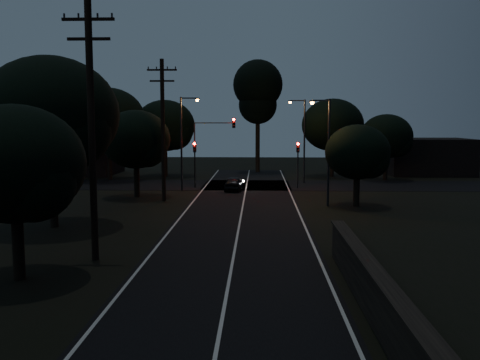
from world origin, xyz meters
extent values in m
cube|color=black|center=(0.00, 22.00, 0.01)|extent=(8.00, 70.00, 0.02)
cube|color=black|center=(0.00, 42.00, 0.01)|extent=(60.00, 8.00, 0.02)
cube|color=beige|center=(0.00, 22.00, 0.03)|extent=(0.12, 70.00, 0.01)
cube|color=beige|center=(-3.75, 22.00, 0.03)|extent=(0.12, 70.00, 0.01)
cube|color=beige|center=(3.75, 22.00, 0.03)|extent=(0.12, 70.00, 0.01)
cube|color=black|center=(4.60, 3.00, 1.55)|extent=(0.55, 26.00, 0.10)
cylinder|color=black|center=(-6.00, 15.00, 5.50)|extent=(0.30, 0.30, 11.00)
cube|color=black|center=(-6.00, 15.00, 10.20)|extent=(2.20, 0.12, 0.12)
cube|color=black|center=(-6.00, 15.00, 9.40)|extent=(1.80, 0.12, 0.12)
cylinder|color=black|center=(-6.00, 32.00, 5.25)|extent=(0.30, 0.30, 10.50)
cube|color=black|center=(-6.00, 32.00, 9.70)|extent=(2.20, 0.12, 0.12)
cube|color=black|center=(-6.00, 32.00, 8.90)|extent=(1.80, 0.12, 0.12)
cylinder|color=black|center=(-8.00, 12.00, 1.23)|extent=(0.44, 0.44, 2.46)
ellipsoid|color=black|center=(-8.00, 12.00, 4.42)|extent=(5.23, 5.23, 4.44)
sphere|color=black|center=(-7.09, 11.48, 3.90)|extent=(3.14, 3.14, 3.14)
cylinder|color=black|center=(-10.50, 22.00, 1.76)|extent=(0.44, 0.44, 3.52)
ellipsoid|color=black|center=(-10.50, 22.00, 6.36)|extent=(7.59, 7.59, 6.45)
sphere|color=black|center=(-9.17, 21.24, 5.61)|extent=(4.56, 4.56, 4.56)
cylinder|color=black|center=(-8.50, 34.00, 1.26)|extent=(0.44, 0.44, 2.53)
ellipsoid|color=black|center=(-8.50, 34.00, 4.55)|extent=(5.40, 5.40, 4.59)
sphere|color=black|center=(-7.56, 33.46, 4.01)|extent=(3.24, 3.24, 3.24)
cylinder|color=black|center=(-9.00, 50.00, 1.51)|extent=(0.44, 0.44, 3.03)
ellipsoid|color=black|center=(-9.00, 50.00, 5.46)|extent=(6.49, 6.49, 5.52)
sphere|color=black|center=(-7.86, 49.35, 4.82)|extent=(3.90, 3.90, 3.90)
cylinder|color=black|center=(-14.00, 46.00, 1.73)|extent=(0.44, 0.44, 3.46)
ellipsoid|color=black|center=(-14.00, 46.00, 6.20)|extent=(7.29, 7.29, 6.20)
sphere|color=black|center=(-12.72, 45.27, 5.47)|extent=(4.37, 4.37, 4.37)
cylinder|color=black|center=(9.00, 50.00, 1.53)|extent=(0.44, 0.44, 3.06)
ellipsoid|color=black|center=(9.00, 50.00, 5.54)|extent=(6.59, 6.59, 5.60)
sphere|color=black|center=(10.15, 49.34, 4.88)|extent=(3.96, 3.96, 3.96)
cylinder|color=black|center=(14.00, 47.00, 1.23)|extent=(0.44, 0.44, 2.46)
ellipsoid|color=black|center=(14.00, 47.00, 4.43)|extent=(5.25, 5.25, 4.46)
sphere|color=black|center=(14.92, 46.48, 3.90)|extent=(3.15, 3.15, 3.15)
cylinder|color=black|center=(8.00, 30.00, 1.07)|extent=(0.44, 0.44, 2.13)
ellipsoid|color=black|center=(8.00, 30.00, 3.83)|extent=(4.53, 4.53, 3.85)
sphere|color=black|center=(8.79, 29.55, 3.38)|extent=(2.72, 2.72, 2.72)
cylinder|color=black|center=(1.00, 55.00, 3.57)|extent=(0.50, 0.50, 7.15)
sphere|color=black|center=(1.00, 55.00, 10.14)|extent=(5.72, 5.72, 5.72)
sphere|color=black|center=(1.00, 55.00, 7.80)|extent=(4.42, 4.42, 4.42)
cube|color=black|center=(-20.00, 52.00, 2.20)|extent=(10.00, 8.00, 4.40)
cube|color=black|center=(20.00, 53.00, 2.00)|extent=(9.00, 7.00, 4.00)
cylinder|color=black|center=(-4.60, 40.00, 1.60)|extent=(0.12, 0.12, 3.20)
cube|color=black|center=(-4.60, 40.00, 3.65)|extent=(0.28, 0.22, 0.90)
sphere|color=#FF0705|center=(-4.60, 39.87, 3.95)|extent=(0.22, 0.22, 0.22)
cylinder|color=black|center=(4.60, 40.00, 1.60)|extent=(0.12, 0.12, 3.20)
cube|color=black|center=(4.60, 40.00, 3.65)|extent=(0.28, 0.22, 0.90)
sphere|color=#FF0705|center=(4.60, 39.87, 3.95)|extent=(0.22, 0.22, 0.22)
cylinder|color=black|center=(-4.60, 40.00, 2.50)|extent=(0.12, 0.12, 5.00)
cube|color=black|center=(-1.10, 40.00, 5.80)|extent=(0.28, 0.22, 0.90)
sphere|color=#FF0705|center=(-1.10, 39.87, 6.10)|extent=(0.22, 0.22, 0.22)
cube|color=black|center=(-2.85, 40.00, 5.80)|extent=(3.50, 0.08, 0.08)
cylinder|color=black|center=(-5.50, 38.00, 4.00)|extent=(0.16, 0.16, 8.00)
cube|color=black|center=(-4.80, 38.00, 7.90)|extent=(1.40, 0.10, 0.10)
cube|color=black|center=(-4.10, 38.00, 7.85)|extent=(0.35, 0.22, 0.12)
sphere|color=orange|center=(-4.10, 38.00, 7.75)|extent=(0.26, 0.26, 0.26)
cylinder|color=black|center=(5.50, 44.00, 4.00)|extent=(0.16, 0.16, 8.00)
cube|color=black|center=(4.80, 44.00, 7.90)|extent=(1.40, 0.10, 0.10)
cube|color=black|center=(4.10, 44.00, 7.85)|extent=(0.35, 0.22, 0.12)
sphere|color=orange|center=(4.10, 44.00, 7.75)|extent=(0.26, 0.26, 0.26)
cylinder|color=black|center=(6.00, 30.00, 3.75)|extent=(0.16, 0.16, 7.50)
cube|color=black|center=(5.40, 30.00, 7.40)|extent=(1.20, 0.10, 0.10)
cube|color=black|center=(4.80, 30.00, 7.35)|extent=(0.35, 0.22, 0.12)
sphere|color=orange|center=(4.80, 30.00, 7.25)|extent=(0.26, 0.26, 0.26)
imported|color=black|center=(-0.99, 38.13, 0.61)|extent=(1.76, 3.70, 1.22)
camera|label=1|loc=(1.08, -7.51, 6.03)|focal=40.00mm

